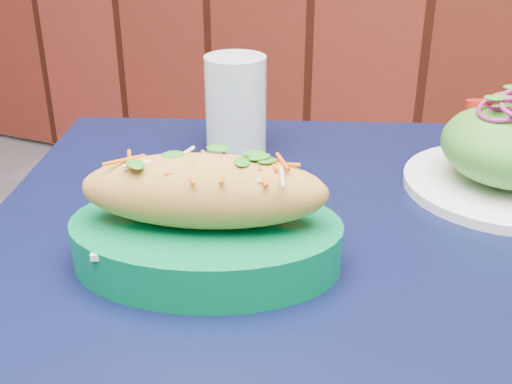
% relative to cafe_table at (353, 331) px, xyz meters
% --- Properties ---
extents(cafe_table, '(1.03, 1.03, 0.75)m').
position_rel_cafe_table_xyz_m(cafe_table, '(0.00, 0.00, 0.00)').
color(cafe_table, black).
rests_on(cafe_table, ground).
extents(banh_mi_basket, '(0.30, 0.25, 0.12)m').
position_rel_cafe_table_xyz_m(banh_mi_basket, '(-0.13, -0.07, 0.13)').
color(banh_mi_basket, '#026E3A').
rests_on(banh_mi_basket, cafe_table).
extents(salad_plate, '(0.24, 0.24, 0.12)m').
position_rel_cafe_table_xyz_m(salad_plate, '(0.12, 0.22, 0.14)').
color(salad_plate, white).
rests_on(salad_plate, cafe_table).
extents(water_glass, '(0.08, 0.08, 0.13)m').
position_rel_cafe_table_xyz_m(water_glass, '(-0.23, 0.20, 0.15)').
color(water_glass, silver).
rests_on(water_glass, cafe_table).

